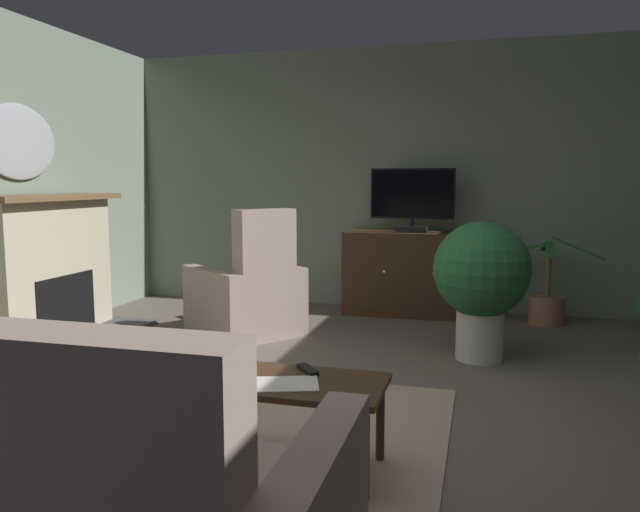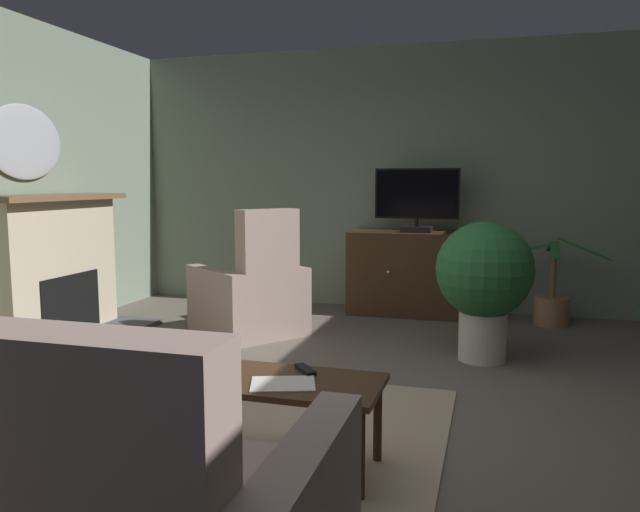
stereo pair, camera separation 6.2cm
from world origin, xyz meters
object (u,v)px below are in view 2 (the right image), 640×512
(armchair_beside_cabinet, at_px, (251,297))
(cat, at_px, (162,352))
(potted_plant_tall_palm_by_window, at_px, (484,277))
(television, at_px, (417,198))
(fireplace, at_px, (55,271))
(tv_cabinet, at_px, (416,276))
(potted_plant_small_fern_corner, at_px, (552,305))
(wall_mirror_oval, at_px, (25,142))
(coffee_table, at_px, (266,388))
(tv_remote, at_px, (305,370))
(folded_newspaper, at_px, (283,384))

(armchair_beside_cabinet, distance_m, cat, 1.12)
(potted_plant_tall_palm_by_window, bearing_deg, television, 115.81)
(fireplace, height_order, tv_cabinet, fireplace)
(potted_plant_small_fern_corner, bearing_deg, wall_mirror_oval, -159.11)
(wall_mirror_oval, xyz_separation_m, coffee_table, (2.94, -1.83, -1.34))
(television, relative_size, tv_remote, 5.08)
(potted_plant_tall_palm_by_window, bearing_deg, wall_mirror_oval, -175.15)
(tv_remote, bearing_deg, coffee_table, 92.17)
(folded_newspaper, bearing_deg, potted_plant_tall_palm_by_window, 50.20)
(coffee_table, bearing_deg, potted_plant_small_fern_corner, 65.59)
(tv_remote, bearing_deg, tv_cabinet, -41.70)
(television, bearing_deg, potted_plant_small_fern_corner, -2.57)
(tv_cabinet, distance_m, potted_plant_small_fern_corner, 1.36)
(wall_mirror_oval, height_order, potted_plant_tall_palm_by_window, wall_mirror_oval)
(tv_cabinet, height_order, potted_plant_tall_palm_by_window, potted_plant_tall_palm_by_window)
(fireplace, relative_size, coffee_table, 1.36)
(armchair_beside_cabinet, distance_m, potted_plant_tall_palm_by_window, 2.10)
(potted_plant_small_fern_corner, bearing_deg, fireplace, -158.03)
(fireplace, bearing_deg, tv_remote, -30.62)
(wall_mirror_oval, relative_size, potted_plant_small_fern_corner, 1.06)
(fireplace, distance_m, potted_plant_tall_palm_by_window, 3.70)
(wall_mirror_oval, bearing_deg, folded_newspaper, -31.90)
(tv_cabinet, bearing_deg, cat, -126.30)
(tv_cabinet, bearing_deg, fireplace, -148.03)
(television, distance_m, tv_remote, 3.57)
(coffee_table, relative_size, potted_plant_small_fern_corner, 1.31)
(armchair_beside_cabinet, bearing_deg, tv_remote, -61.80)
(tv_cabinet, bearing_deg, coffee_table, -94.32)
(potted_plant_small_fern_corner, bearing_deg, coffee_table, -114.41)
(fireplace, height_order, cat, fireplace)
(fireplace, relative_size, folded_newspaper, 5.19)
(potted_plant_tall_palm_by_window, bearing_deg, armchair_beside_cabinet, 172.34)
(wall_mirror_oval, height_order, television, wall_mirror_oval)
(fireplace, distance_m, tv_cabinet, 3.51)
(fireplace, xyz_separation_m, wall_mirror_oval, (-0.25, 0.00, 1.13))
(television, distance_m, potted_plant_small_fern_corner, 1.69)
(fireplace, distance_m, potted_plant_small_fern_corner, 4.67)
(tv_cabinet, distance_m, television, 0.81)
(coffee_table, relative_size, folded_newspaper, 3.80)
(fireplace, height_order, television, television)
(fireplace, bearing_deg, television, 31.22)
(tv_cabinet, xyz_separation_m, potted_plant_small_fern_corner, (1.34, -0.11, -0.21))
(tv_remote, bearing_deg, potted_plant_small_fern_corner, -62.87)
(cat, bearing_deg, potted_plant_tall_palm_by_window, 17.71)
(tv_cabinet, xyz_separation_m, armchair_beside_cabinet, (-1.35, -1.24, -0.07))
(fireplace, relative_size, tv_remote, 9.15)
(fireplace, xyz_separation_m, folded_newspaper, (2.81, -1.90, -0.15))
(fireplace, xyz_separation_m, armchair_beside_cabinet, (1.62, 0.61, -0.26))
(tv_remote, bearing_deg, wall_mirror_oval, 21.65)
(fireplace, xyz_separation_m, tv_remote, (2.85, -1.69, -0.15))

